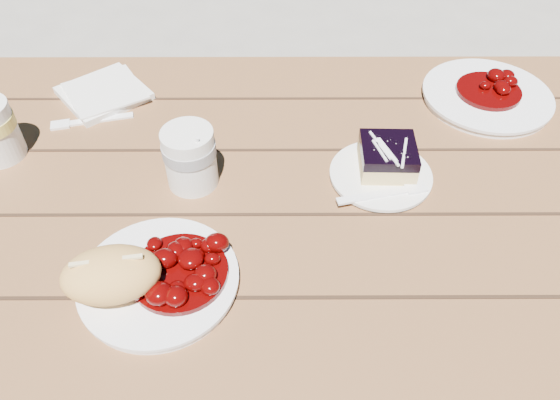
{
  "coord_description": "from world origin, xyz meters",
  "views": [
    {
      "loc": [
        0.21,
        -0.68,
        1.4
      ],
      "look_at": [
        0.21,
        -0.1,
        0.81
      ],
      "focal_mm": 35.0,
      "sensor_mm": 36.0,
      "label": 1
    }
  ],
  "objects_px": {
    "picnic_table": "(169,241)",
    "coffee_cup": "(190,158)",
    "dessert_plate": "(380,176)",
    "second_plate": "(487,97)",
    "bread_roll": "(111,275)",
    "main_plate": "(159,281)",
    "blueberry_cake": "(388,156)"
  },
  "relations": [
    {
      "from": "picnic_table",
      "to": "blueberry_cake",
      "type": "xyz_separation_m",
      "value": [
        0.4,
        0.02,
        0.2
      ]
    },
    {
      "from": "coffee_cup",
      "to": "main_plate",
      "type": "bearing_deg",
      "value": -96.86
    },
    {
      "from": "picnic_table",
      "to": "coffee_cup",
      "type": "xyz_separation_m",
      "value": [
        0.07,
        -0.0,
        0.21
      ]
    },
    {
      "from": "bread_roll",
      "to": "dessert_plate",
      "type": "distance_m",
      "value": 0.47
    },
    {
      "from": "picnic_table",
      "to": "dessert_plate",
      "type": "bearing_deg",
      "value": 0.98
    },
    {
      "from": "bread_roll",
      "to": "second_plate",
      "type": "relative_size",
      "value": 0.54
    },
    {
      "from": "dessert_plate",
      "to": "bread_roll",
      "type": "bearing_deg",
      "value": -148.9
    },
    {
      "from": "bread_roll",
      "to": "dessert_plate",
      "type": "xyz_separation_m",
      "value": [
        0.4,
        0.24,
        -0.05
      ]
    },
    {
      "from": "second_plate",
      "to": "dessert_plate",
      "type": "bearing_deg",
      "value": -136.88
    },
    {
      "from": "bread_roll",
      "to": "blueberry_cake",
      "type": "bearing_deg",
      "value": 32.0
    },
    {
      "from": "picnic_table",
      "to": "blueberry_cake",
      "type": "relative_size",
      "value": 21.07
    },
    {
      "from": "blueberry_cake",
      "to": "coffee_cup",
      "type": "height_order",
      "value": "coffee_cup"
    },
    {
      "from": "coffee_cup",
      "to": "second_plate",
      "type": "relative_size",
      "value": 0.43
    },
    {
      "from": "picnic_table",
      "to": "main_plate",
      "type": "relative_size",
      "value": 8.93
    },
    {
      "from": "main_plate",
      "to": "blueberry_cake",
      "type": "xyz_separation_m",
      "value": [
        0.36,
        0.24,
        0.03
      ]
    },
    {
      "from": "blueberry_cake",
      "to": "bread_roll",
      "type": "bearing_deg",
      "value": -146.54
    },
    {
      "from": "picnic_table",
      "to": "dessert_plate",
      "type": "relative_size",
      "value": 11.77
    },
    {
      "from": "bread_roll",
      "to": "main_plate",
      "type": "bearing_deg",
      "value": 19.98
    },
    {
      "from": "bread_roll",
      "to": "dessert_plate",
      "type": "height_order",
      "value": "bread_roll"
    },
    {
      "from": "picnic_table",
      "to": "coffee_cup",
      "type": "bearing_deg",
      "value": -1.07
    },
    {
      "from": "blueberry_cake",
      "to": "second_plate",
      "type": "xyz_separation_m",
      "value": [
        0.23,
        0.21,
        -0.03
      ]
    },
    {
      "from": "main_plate",
      "to": "bread_roll",
      "type": "relative_size",
      "value": 1.65
    },
    {
      "from": "picnic_table",
      "to": "bread_roll",
      "type": "xyz_separation_m",
      "value": [
        -0.01,
        -0.24,
        0.21
      ]
    },
    {
      "from": "picnic_table",
      "to": "second_plate",
      "type": "height_order",
      "value": "second_plate"
    },
    {
      "from": "picnic_table",
      "to": "coffee_cup",
      "type": "distance_m",
      "value": 0.22
    },
    {
      "from": "second_plate",
      "to": "bread_roll",
      "type": "bearing_deg",
      "value": -143.91
    },
    {
      "from": "main_plate",
      "to": "dessert_plate",
      "type": "xyz_separation_m",
      "value": [
        0.35,
        0.22,
        -0.0
      ]
    },
    {
      "from": "main_plate",
      "to": "second_plate",
      "type": "bearing_deg",
      "value": 37.34
    },
    {
      "from": "main_plate",
      "to": "bread_roll",
      "type": "bearing_deg",
      "value": -160.02
    },
    {
      "from": "second_plate",
      "to": "coffee_cup",
      "type": "bearing_deg",
      "value": -157.34
    },
    {
      "from": "picnic_table",
      "to": "main_plate",
      "type": "bearing_deg",
      "value": -79.39
    },
    {
      "from": "dessert_plate",
      "to": "blueberry_cake",
      "type": "height_order",
      "value": "blueberry_cake"
    }
  ]
}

